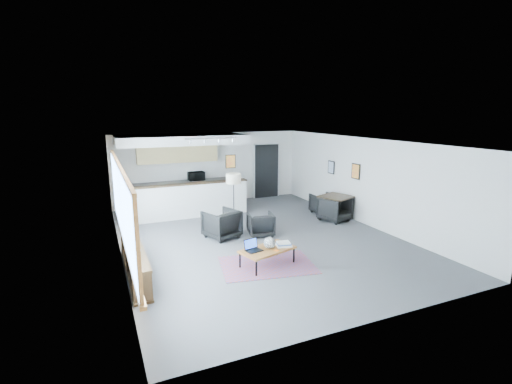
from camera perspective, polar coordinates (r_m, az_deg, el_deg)
name	(u,v)px	position (r m, az deg, el deg)	size (l,w,h in m)	color
room	(258,191)	(9.77, 0.36, 0.13)	(7.02, 9.02, 2.62)	#464649
window	(122,206)	(8.07, -19.98, -2.11)	(0.10, 5.95, 1.66)	#8CBFFF
console	(134,260)	(8.27, -18.19, -9.85)	(0.35, 3.00, 0.80)	black
kitchenette	(182,171)	(12.87, -11.30, 3.20)	(4.20, 1.96, 2.60)	white
doorway	(266,170)	(14.70, 1.58, 3.35)	(1.10, 0.12, 2.15)	black
track_light	(211,139)	(11.44, -6.89, 8.04)	(1.60, 0.07, 0.15)	silver
wall_art_lower	(356,171)	(11.85, 15.09, 3.09)	(0.03, 0.38, 0.48)	black
wall_art_upper	(331,167)	(12.88, 11.49, 3.75)	(0.03, 0.34, 0.44)	black
kilim_rug	(267,265)	(8.43, 1.75, -11.15)	(2.27, 1.75, 0.01)	#5E3449
coffee_table	(267,250)	(8.29, 1.76, -8.89)	(1.34, 0.96, 0.39)	brown
laptop	(252,247)	(8.16, -0.57, -8.47)	(0.40, 0.35, 0.24)	black
ceramic_pot	(270,243)	(8.24, 2.11, -7.83)	(0.26, 0.26, 0.26)	gray
book_stack	(284,244)	(8.43, 4.27, -7.98)	(0.38, 0.33, 0.10)	silver
coaster	(277,251)	(8.17, 3.18, -8.98)	(0.11, 0.11, 0.01)	#E5590C
armchair_left	(222,223)	(10.07, -5.32, -4.72)	(0.82, 0.77, 0.84)	black
armchair_right	(261,223)	(10.22, 0.71, -4.83)	(0.68, 0.63, 0.70)	black
floor_lamp	(233,180)	(10.99, -3.49, 1.80)	(0.49, 0.49, 1.57)	black
dining_table	(336,198)	(11.95, 12.26, -0.91)	(1.15, 1.15, 0.75)	black
dining_chair_near	(335,210)	(11.84, 12.03, -2.69)	(0.69, 0.64, 0.71)	black
dining_chair_far	(323,204)	(12.60, 10.31, -1.88)	(0.61, 0.57, 0.63)	black
microwave	(196,175)	(13.47, -9.18, 2.57)	(0.56, 0.31, 0.38)	black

